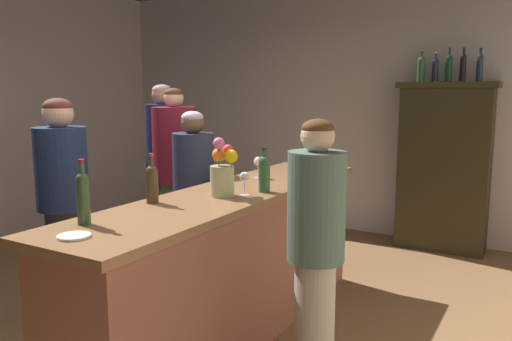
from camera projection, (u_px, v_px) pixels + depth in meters
The scene contains 21 objects.
floor at pixel (148, 333), 3.50m from camera, with size 8.39×8.39×0.00m, color brown.
wall_back at pixel (332, 107), 6.08m from camera, with size 5.98×0.12×2.90m, color #BAAC9E.
bar_counter at pixel (231, 264), 3.41m from camera, with size 0.64×2.82×0.99m.
display_cabinet at pixel (444, 164), 5.24m from camera, with size 0.96×0.41×1.73m.
wine_bottle_syrah at pixel (264, 172), 3.29m from camera, with size 0.07×0.07×0.29m.
wine_bottle_chardonnay at pixel (152, 182), 2.97m from camera, with size 0.07×0.07×0.29m.
wine_bottle_riesling at pixel (83, 195), 2.49m from camera, with size 0.06×0.06×0.32m.
wine_glass_front at pixel (258, 163), 3.82m from camera, with size 0.07×0.07×0.16m.
wine_glass_mid at pixel (245, 178), 3.19m from camera, with size 0.06×0.06×0.15m.
flower_arrangement at pixel (223, 172), 3.16m from camera, with size 0.18×0.17×0.37m.
cheese_plate at pixel (74, 236), 2.29m from camera, with size 0.15×0.15×0.01m, color white.
display_bottle_left at pixel (421, 68), 5.23m from camera, with size 0.08×0.08×0.31m.
display_bottle_midleft at pixel (435, 69), 5.16m from camera, with size 0.06×0.06×0.30m.
display_bottle_center at pixel (449, 67), 5.09m from camera, with size 0.07×0.07×0.34m.
display_bottle_midright at pixel (463, 66), 5.03m from camera, with size 0.06×0.06×0.33m.
display_bottle_right at pixel (480, 66), 4.95m from camera, with size 0.06×0.06×0.32m.
patron_tall at pixel (194, 196), 4.05m from camera, with size 0.33×0.33×1.49m.
patron_by_cabinet at pixel (164, 160), 5.18m from camera, with size 0.35×0.35×1.70m.
patron_redhead at pixel (63, 200), 3.61m from camera, with size 0.36×0.36×1.59m.
patron_near_entrance at pixel (176, 175), 4.54m from camera, with size 0.39×0.39×1.67m.
bartender at pixel (316, 248), 2.66m from camera, with size 0.30×0.30×1.50m.
Camera 1 is at (2.29, -2.46, 1.65)m, focal length 35.87 mm.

